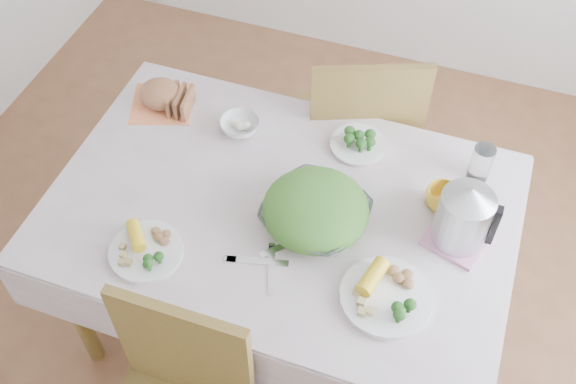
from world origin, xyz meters
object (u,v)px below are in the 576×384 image
(chair_far, at_px, (356,133))
(dinner_plate_right, at_px, (386,297))
(dining_table, at_px, (281,271))
(yellow_mug, at_px, (441,198))
(salad_bowl, at_px, (315,215))
(electric_kettle, at_px, (464,216))
(dinner_plate_left, at_px, (146,251))

(chair_far, bearing_deg, dinner_plate_right, 87.50)
(dining_table, distance_m, yellow_mug, 0.67)
(yellow_mug, bearing_deg, salad_bowl, -151.53)
(dining_table, height_order, electric_kettle, electric_kettle)
(dining_table, bearing_deg, salad_bowl, -10.24)
(dinner_plate_right, bearing_deg, chair_far, 109.68)
(dinner_plate_left, bearing_deg, dining_table, 43.87)
(yellow_mug, relative_size, electric_kettle, 0.47)
(chair_far, relative_size, electric_kettle, 4.32)
(yellow_mug, bearing_deg, dinner_plate_left, -149.18)
(dinner_plate_right, xyz_separation_m, yellow_mug, (0.08, 0.39, 0.03))
(chair_far, relative_size, dinner_plate_left, 4.29)
(dinner_plate_right, bearing_deg, dining_table, 151.61)
(chair_far, height_order, electric_kettle, electric_kettle)
(chair_far, xyz_separation_m, dinner_plate_left, (-0.41, -1.00, 0.31))
(salad_bowl, height_order, dinner_plate_left, salad_bowl)
(yellow_mug, bearing_deg, dining_table, -160.47)
(dinner_plate_left, bearing_deg, yellow_mug, 30.82)
(salad_bowl, distance_m, dinner_plate_right, 0.35)
(salad_bowl, relative_size, electric_kettle, 1.38)
(dinner_plate_right, bearing_deg, dinner_plate_left, -172.98)
(dinner_plate_left, distance_m, electric_kettle, 0.97)
(dining_table, bearing_deg, dinner_plate_right, -28.39)
(electric_kettle, bearing_deg, dining_table, -148.97)
(chair_far, xyz_separation_m, salad_bowl, (0.04, -0.71, 0.34))
(salad_bowl, xyz_separation_m, dinner_plate_left, (-0.45, -0.29, -0.03))
(chair_far, bearing_deg, electric_kettle, 105.34)
(salad_bowl, relative_size, yellow_mug, 2.96)
(chair_far, bearing_deg, yellow_mug, 105.93)
(dining_table, xyz_separation_m, dinner_plate_right, (0.41, -0.22, 0.40))
(salad_bowl, bearing_deg, yellow_mug, 28.47)
(dinner_plate_left, distance_m, yellow_mug, 0.94)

